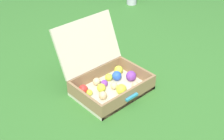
% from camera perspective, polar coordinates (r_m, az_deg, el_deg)
% --- Properties ---
extents(ground_plane, '(16.00, 16.00, 0.00)m').
position_cam_1_polar(ground_plane, '(2.29, 2.19, -4.49)').
color(ground_plane, '#336B28').
extents(open_suitcase, '(0.54, 0.57, 0.48)m').
position_cam_1_polar(open_suitcase, '(2.30, -1.07, -1.12)').
color(open_suitcase, beige).
rests_on(open_suitcase, ground).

